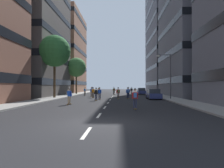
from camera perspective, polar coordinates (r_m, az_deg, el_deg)
ground_plane at (r=39.85m, az=0.27°, el=-3.40°), size 176.01×176.01×0.00m
sidewalk_left at (r=44.73m, az=-11.29°, el=-2.99°), size 2.92×80.67×0.14m
sidewalk_right at (r=44.16m, az=12.34°, el=-3.02°), size 2.92×80.67×0.14m
lane_markings at (r=41.01m, az=0.33°, el=-3.31°), size 0.16×67.20×0.01m
building_left_mid at (r=46.14m, az=-24.75°, el=16.98°), size 16.34×17.93×31.50m
building_left_far at (r=65.55m, az=-15.73°, el=8.39°), size 16.34×19.48×24.12m
building_right_mid at (r=44.78m, az=25.99°, el=16.57°), size 16.34×18.73×30.05m
building_right_far at (r=65.97m, az=17.91°, el=13.72°), size 16.34×22.60×36.27m
parked_car_near at (r=30.95m, az=11.66°, el=-2.90°), size 1.82×4.40×1.52m
parked_car_mid at (r=48.13m, az=8.30°, el=-2.07°), size 1.82×4.40×1.52m
street_tree_near at (r=34.01m, az=-15.91°, el=8.90°), size 5.05×5.05×9.96m
street_tree_mid at (r=49.30m, az=-10.04°, el=4.64°), size 4.61×4.61×8.62m
streetlamp_right at (r=30.73m, az=15.54°, el=3.50°), size 2.13×0.30×6.50m
skater_0 at (r=29.79m, az=-3.52°, el=-2.46°), size 0.57×0.92×1.78m
skater_1 at (r=37.46m, az=-5.80°, el=-2.07°), size 0.53×0.90×1.78m
skater_2 at (r=41.49m, az=-7.68°, el=-1.88°), size 0.54×0.91×1.78m
skater_3 at (r=30.84m, az=1.77°, el=-2.34°), size 0.57×0.92×1.78m
skater_4 at (r=31.18m, az=4.49°, el=-2.31°), size 0.57×0.92×1.78m
skater_5 at (r=33.65m, az=-5.35°, el=-2.24°), size 0.54×0.91×1.78m
skater_6 at (r=27.17m, az=-4.51°, el=-2.64°), size 0.55×0.91×1.78m
skater_7 at (r=48.15m, az=-3.69°, el=-1.74°), size 0.53×0.90×1.78m
skater_8 at (r=45.39m, az=-5.59°, el=-1.77°), size 0.56×0.92×1.78m
skater_9 at (r=21.68m, az=-12.00°, el=-3.15°), size 0.57×0.92×1.78m
skater_10 at (r=35.00m, az=4.69°, el=-2.13°), size 0.54×0.91×1.78m
skater_11 at (r=17.25m, az=6.53°, el=-3.72°), size 0.53×0.90×1.78m
skater_12 at (r=47.47m, az=5.52°, el=-1.75°), size 0.54×0.91×1.78m
skater_13 at (r=44.27m, az=0.54°, el=-1.80°), size 0.55×0.91×1.78m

